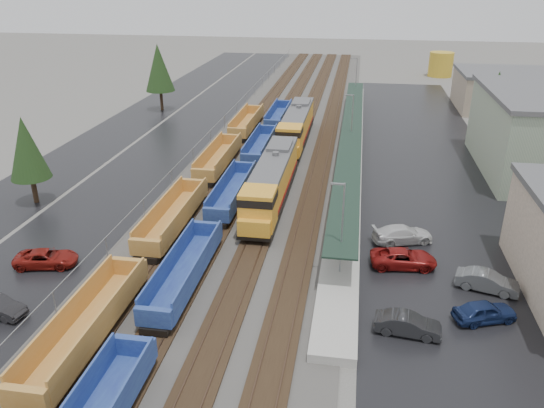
{
  "coord_description": "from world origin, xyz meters",
  "views": [
    {
      "loc": [
        10.01,
        -15.52,
        21.84
      ],
      "look_at": [
        2.78,
        28.95,
        2.0
      ],
      "focal_mm": 35.0,
      "sensor_mm": 36.0,
      "label": 1
    }
  ],
  "objects_px": {
    "parked_car_east_c": "(403,234)",
    "parked_car_east_d": "(485,312)",
    "parked_car_east_b": "(403,258)",
    "locomotive_lead": "(271,182)",
    "locomotive_trail": "(296,127)",
    "parked_car_east_a": "(408,325)",
    "well_string_yellow": "(173,217)",
    "storage_tank": "(441,64)",
    "parked_car_west_c": "(46,258)",
    "parked_car_east_e": "(487,282)",
    "well_string_blue": "(212,226)"
  },
  "relations": [
    {
      "from": "parked_car_west_c",
      "to": "parked_car_east_d",
      "type": "bearing_deg",
      "value": -105.11
    },
    {
      "from": "locomotive_lead",
      "to": "parked_car_east_a",
      "type": "bearing_deg",
      "value": -57.75
    },
    {
      "from": "parked_car_east_a",
      "to": "well_string_blue",
      "type": "bearing_deg",
      "value": 60.88
    },
    {
      "from": "well_string_blue",
      "to": "parked_car_east_a",
      "type": "height_order",
      "value": "well_string_blue"
    },
    {
      "from": "parked_car_east_c",
      "to": "parked_car_east_e",
      "type": "relative_size",
      "value": 1.17
    },
    {
      "from": "parked_car_east_c",
      "to": "parked_car_east_e",
      "type": "bearing_deg",
      "value": -158.48
    },
    {
      "from": "parked_car_east_c",
      "to": "parked_car_east_d",
      "type": "distance_m",
      "value": 11.8
    },
    {
      "from": "parked_car_east_e",
      "to": "well_string_blue",
      "type": "bearing_deg",
      "value": 93.03
    },
    {
      "from": "parked_car_east_b",
      "to": "parked_car_east_c",
      "type": "distance_m",
      "value": 4.24
    },
    {
      "from": "locomotive_trail",
      "to": "parked_car_east_c",
      "type": "relative_size",
      "value": 3.84
    },
    {
      "from": "parked_car_east_b",
      "to": "well_string_blue",
      "type": "bearing_deg",
      "value": 75.06
    },
    {
      "from": "parked_car_east_a",
      "to": "parked_car_east_e",
      "type": "xyz_separation_m",
      "value": [
        6.18,
        6.26,
        0.03
      ]
    },
    {
      "from": "parked_car_east_a",
      "to": "parked_car_east_c",
      "type": "xyz_separation_m",
      "value": [
        0.46,
        13.06,
        0.05
      ]
    },
    {
      "from": "parked_car_west_c",
      "to": "parked_car_east_d",
      "type": "height_order",
      "value": "parked_car_east_d"
    },
    {
      "from": "parked_car_west_c",
      "to": "parked_car_east_b",
      "type": "bearing_deg",
      "value": -92.57
    },
    {
      "from": "well_string_yellow",
      "to": "parked_car_east_b",
      "type": "xyz_separation_m",
      "value": [
        20.47,
        -3.7,
        -0.45
      ]
    },
    {
      "from": "well_string_yellow",
      "to": "parked_car_west_c",
      "type": "distance_m",
      "value": 11.4
    },
    {
      "from": "well_string_yellow",
      "to": "parked_car_east_e",
      "type": "distance_m",
      "value": 27.11
    },
    {
      "from": "locomotive_lead",
      "to": "parked_car_east_d",
      "type": "xyz_separation_m",
      "value": [
        17.44,
        -17.05,
        -1.71
      ]
    },
    {
      "from": "well_string_yellow",
      "to": "parked_car_east_d",
      "type": "xyz_separation_m",
      "value": [
        25.44,
        -10.25,
        -0.45
      ]
    },
    {
      "from": "parked_car_east_b",
      "to": "parked_car_east_e",
      "type": "distance_m",
      "value": 6.44
    },
    {
      "from": "locomotive_lead",
      "to": "parked_car_west_c",
      "type": "xyz_separation_m",
      "value": [
        -15.88,
        -15.02,
        -1.76
      ]
    },
    {
      "from": "well_string_blue",
      "to": "parked_car_east_e",
      "type": "xyz_separation_m",
      "value": [
        22.37,
        -5.11,
        -0.39
      ]
    },
    {
      "from": "well_string_yellow",
      "to": "parked_car_east_d",
      "type": "relative_size",
      "value": 18.82
    },
    {
      "from": "parked_car_east_b",
      "to": "parked_car_east_e",
      "type": "bearing_deg",
      "value": -119.7
    },
    {
      "from": "parked_car_east_b",
      "to": "locomotive_lead",
      "type": "bearing_deg",
      "value": 43.75
    },
    {
      "from": "parked_car_east_d",
      "to": "storage_tank",
      "type": "bearing_deg",
      "value": -25.3
    },
    {
      "from": "locomotive_trail",
      "to": "storage_tank",
      "type": "relative_size",
      "value": 3.81
    },
    {
      "from": "locomotive_trail",
      "to": "parked_car_east_a",
      "type": "height_order",
      "value": "locomotive_trail"
    },
    {
      "from": "parked_car_east_a",
      "to": "locomotive_trail",
      "type": "bearing_deg",
      "value": 22.78
    },
    {
      "from": "storage_tank",
      "to": "parked_car_east_d",
      "type": "xyz_separation_m",
      "value": [
        -8.52,
        -94.23,
        -1.93
      ]
    },
    {
      "from": "well_string_blue",
      "to": "parked_car_east_c",
      "type": "xyz_separation_m",
      "value": [
        16.66,
        1.69,
        -0.36
      ]
    },
    {
      "from": "well_string_blue",
      "to": "parked_car_east_e",
      "type": "bearing_deg",
      "value": -12.87
    },
    {
      "from": "locomotive_trail",
      "to": "parked_car_east_b",
      "type": "bearing_deg",
      "value": -68.4
    },
    {
      "from": "parked_car_east_c",
      "to": "parked_car_east_d",
      "type": "xyz_separation_m",
      "value": [
        4.78,
        -10.78,
        -0.04
      ]
    },
    {
      "from": "well_string_blue",
      "to": "parked_car_west_c",
      "type": "xyz_separation_m",
      "value": [
        -11.88,
        -7.07,
        -0.45
      ]
    },
    {
      "from": "well_string_blue",
      "to": "parked_car_east_c",
      "type": "bearing_deg",
      "value": 5.79
    },
    {
      "from": "well_string_blue",
      "to": "parked_car_east_d",
      "type": "height_order",
      "value": "well_string_blue"
    },
    {
      "from": "parked_car_west_c",
      "to": "well_string_blue",
      "type": "bearing_deg",
      "value": -70.88
    },
    {
      "from": "parked_car_east_b",
      "to": "parked_car_east_d",
      "type": "height_order",
      "value": "same"
    },
    {
      "from": "locomotive_trail",
      "to": "parked_car_west_c",
      "type": "distance_m",
      "value": 39.41
    },
    {
      "from": "storage_tank",
      "to": "parked_car_east_d",
      "type": "bearing_deg",
      "value": -95.17
    },
    {
      "from": "parked_car_east_a",
      "to": "parked_car_east_b",
      "type": "height_order",
      "value": "parked_car_east_b"
    },
    {
      "from": "well_string_yellow",
      "to": "parked_car_east_e",
      "type": "bearing_deg",
      "value": -13.36
    },
    {
      "from": "well_string_yellow",
      "to": "parked_car_east_d",
      "type": "distance_m",
      "value": 27.43
    },
    {
      "from": "well_string_blue",
      "to": "parked_car_east_e",
      "type": "distance_m",
      "value": 22.95
    },
    {
      "from": "parked_car_east_a",
      "to": "storage_tank",
      "type": "bearing_deg",
      "value": -2.16
    },
    {
      "from": "locomotive_lead",
      "to": "well_string_blue",
      "type": "bearing_deg",
      "value": -116.7
    },
    {
      "from": "parked_car_east_b",
      "to": "locomotive_trail",
      "type": "bearing_deg",
      "value": 15.44
    },
    {
      "from": "well_string_blue",
      "to": "parked_car_east_a",
      "type": "relative_size",
      "value": 21.36
    }
  ]
}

